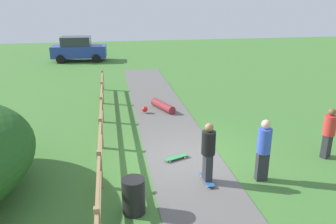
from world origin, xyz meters
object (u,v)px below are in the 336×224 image
object	(u,v)px
trash_bin	(134,196)
bystander_red	(329,131)
skater_riding	(208,150)
skateboard_loose	(176,157)
bystander_blue	(264,147)
parked_car_blue	(78,49)
skater_fallen	(161,106)

from	to	relation	value
trash_bin	bystander_red	size ratio (longest dim) A/B	0.54
skater_riding	skateboard_loose	world-z (taller)	skater_riding
trash_bin	skateboard_loose	bearing A→B (deg)	58.67
bystander_red	bystander_blue	world-z (taller)	bystander_blue
trash_bin	skateboard_loose	world-z (taller)	trash_bin
bystander_blue	trash_bin	bearing A→B (deg)	-166.03
bystander_blue	skater_riding	bearing A→B (deg)	175.57
parked_car_blue	skater_fallen	bearing A→B (deg)	-71.02
trash_bin	parked_car_blue	world-z (taller)	parked_car_blue
bystander_blue	parked_car_blue	distance (m)	20.83
trash_bin	bystander_red	bearing A→B (deg)	16.71
bystander_red	parked_car_blue	size ratio (longest dim) A/B	0.39
skater_riding	parked_car_blue	xyz separation A→B (m)	(-4.84, 19.71, -0.04)
skateboard_loose	skater_fallen	bearing A→B (deg)	86.58
bystander_red	trash_bin	bearing A→B (deg)	-163.29
skater_riding	skater_fallen	size ratio (longest dim) A/B	1.07
trash_bin	bystander_red	xyz separation A→B (m)	(6.34, 1.90, 0.46)
skater_fallen	bystander_red	bearing A→B (deg)	-51.24
skater_riding	skater_fallen	bearing A→B (deg)	92.53
bystander_blue	skater_fallen	bearing A→B (deg)	105.56
skater_riding	bystander_red	bearing A→B (deg)	11.65
parked_car_blue	trash_bin	bearing A→B (deg)	-82.56
trash_bin	parked_car_blue	size ratio (longest dim) A/B	0.21
skateboard_loose	parked_car_blue	xyz separation A→B (m)	(-4.25, 18.21, 0.87)
trash_bin	bystander_blue	size ratio (longest dim) A/B	0.49
skater_riding	bystander_red	size ratio (longest dim) A/B	1.05
trash_bin	skater_fallen	world-z (taller)	trash_bin
skateboard_loose	skater_riding	bearing A→B (deg)	-68.72
skater_fallen	bystander_blue	xyz separation A→B (m)	(1.84, -6.60, 0.81)
skateboard_loose	parked_car_blue	world-z (taller)	parked_car_blue
skater_riding	skater_fallen	xyz separation A→B (m)	(-0.29, 6.48, -0.80)
trash_bin	skateboard_loose	xyz separation A→B (m)	(1.54, 2.53, -0.36)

